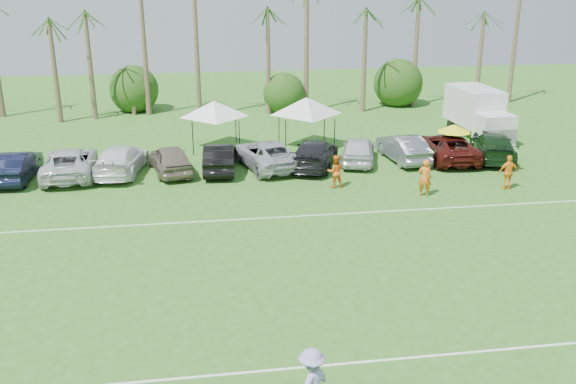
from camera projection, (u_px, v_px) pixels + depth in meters
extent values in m
cube|color=white|center=(255.00, 372.00, 18.49)|extent=(80.00, 0.10, 0.01)
cube|color=white|center=(229.00, 220.00, 29.70)|extent=(80.00, 0.10, 0.01)
cone|color=brown|center=(49.00, 53.00, 48.76)|extent=(0.44, 0.44, 10.00)
cone|color=brown|center=(102.00, 45.00, 49.17)|extent=(0.44, 0.44, 11.00)
cone|color=brown|center=(157.00, 64.00, 50.23)|extent=(0.44, 0.44, 8.00)
cone|color=brown|center=(208.00, 56.00, 50.64)|extent=(0.44, 0.44, 9.00)
cone|color=brown|center=(258.00, 49.00, 51.04)|extent=(0.44, 0.44, 10.00)
cone|color=brown|center=(307.00, 42.00, 51.45)|extent=(0.44, 0.44, 11.00)
cone|color=brown|center=(367.00, 60.00, 52.65)|extent=(0.44, 0.44, 8.00)
cone|color=brown|center=(425.00, 52.00, 53.20)|extent=(0.44, 0.44, 9.00)
cone|color=brown|center=(483.00, 45.00, 53.75)|extent=(0.44, 0.44, 10.00)
cone|color=brown|center=(528.00, 38.00, 54.15)|extent=(0.44, 0.44, 11.00)
cylinder|color=brown|center=(135.00, 104.00, 51.96)|extent=(0.30, 0.30, 1.40)
sphere|color=#1C4012|center=(134.00, 90.00, 51.60)|extent=(4.00, 4.00, 4.00)
cylinder|color=brown|center=(281.00, 100.00, 53.67)|extent=(0.30, 0.30, 1.40)
sphere|color=#1C4012|center=(281.00, 86.00, 53.31)|extent=(4.00, 4.00, 4.00)
cylinder|color=brown|center=(396.00, 96.00, 55.10)|extent=(0.30, 0.30, 1.40)
sphere|color=#1C4012|center=(397.00, 83.00, 54.74)|extent=(4.00, 4.00, 4.00)
imported|color=orange|center=(425.00, 178.00, 32.61)|extent=(0.80, 0.64, 1.94)
imported|color=orange|center=(335.00, 171.00, 33.91)|extent=(0.87, 0.69, 1.77)
imported|color=orange|center=(509.00, 172.00, 33.60)|extent=(1.11, 0.53, 1.85)
cube|color=silver|center=(474.00, 106.00, 44.64)|extent=(2.64, 4.65, 2.48)
cube|color=silver|center=(494.00, 130.00, 42.02)|extent=(2.34, 1.86, 2.08)
cube|color=black|center=(499.00, 137.00, 41.43)|extent=(2.29, 0.38, 0.99)
cube|color=#E5590C|center=(490.00, 111.00, 45.01)|extent=(0.08, 1.59, 0.89)
cylinder|color=black|center=(478.00, 139.00, 42.23)|extent=(0.33, 0.90, 0.89)
cylinder|color=black|center=(506.00, 137.00, 42.58)|extent=(0.33, 0.90, 0.89)
cylinder|color=black|center=(451.00, 125.00, 46.09)|extent=(0.33, 0.90, 0.89)
cylinder|color=black|center=(477.00, 123.00, 46.44)|extent=(0.33, 0.90, 0.89)
cylinder|color=black|center=(193.00, 139.00, 39.83)|extent=(0.06, 0.06, 2.06)
cylinder|color=black|center=(239.00, 137.00, 40.24)|extent=(0.06, 0.06, 2.06)
cylinder|color=black|center=(192.00, 128.00, 42.53)|extent=(0.06, 0.06, 2.06)
cylinder|color=black|center=(236.00, 127.00, 42.94)|extent=(0.06, 0.06, 2.06)
pyramid|color=white|center=(214.00, 101.00, 40.71)|extent=(4.45, 4.45, 1.03)
cylinder|color=black|center=(286.00, 138.00, 39.84)|extent=(0.06, 0.06, 2.20)
cylinder|color=black|center=(334.00, 136.00, 40.28)|extent=(0.06, 0.06, 2.20)
cylinder|color=black|center=(279.00, 126.00, 42.74)|extent=(0.06, 0.06, 2.20)
cylinder|color=black|center=(324.00, 125.00, 43.18)|extent=(0.06, 0.06, 2.20)
pyramid|color=silver|center=(306.00, 97.00, 40.79)|extent=(4.75, 4.75, 1.10)
cylinder|color=black|center=(453.00, 145.00, 38.54)|extent=(0.05, 0.05, 2.05)
cone|color=yellow|center=(454.00, 128.00, 38.20)|extent=(2.05, 2.05, 0.46)
imported|color=#A195D4|center=(312.00, 383.00, 16.42)|extent=(1.41, 1.37, 1.93)
imported|color=black|center=(16.00, 166.00, 35.10)|extent=(1.88, 4.98, 1.62)
imported|color=silver|center=(69.00, 163.00, 35.71)|extent=(2.99, 5.97, 1.62)
imported|color=white|center=(121.00, 160.00, 36.27)|extent=(3.09, 5.87, 1.62)
imported|color=gray|center=(170.00, 159.00, 36.36)|extent=(2.88, 5.06, 1.62)
imported|color=black|center=(219.00, 157.00, 36.70)|extent=(2.07, 5.03, 1.62)
imported|color=#A8ACB2|center=(267.00, 154.00, 37.38)|extent=(3.99, 6.30, 1.62)
imported|color=black|center=(314.00, 153.00, 37.50)|extent=(4.07, 6.03, 1.62)
imported|color=silver|center=(358.00, 150.00, 38.31)|extent=(3.22, 5.11, 1.62)
imported|color=slate|center=(403.00, 148.00, 38.70)|extent=(2.14, 5.05, 1.62)
imported|color=#4A120E|center=(448.00, 147.00, 38.86)|extent=(3.21, 6.05, 1.62)
imported|color=black|center=(493.00, 146.00, 39.03)|extent=(3.84, 6.01, 1.62)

